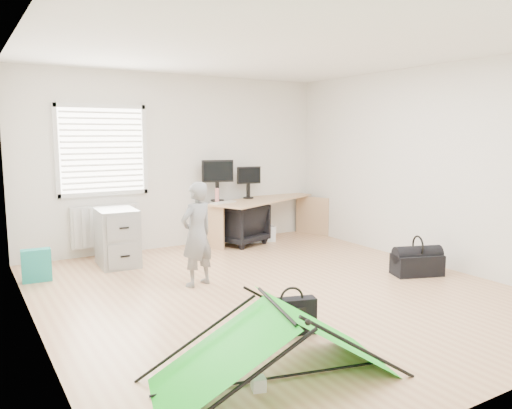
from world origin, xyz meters
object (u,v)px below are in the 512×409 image
thermos (217,195)px  person (197,234)px  monitor_right (248,187)px  office_chair (240,224)px  filing_cabinet (117,237)px  laptop_bag (292,316)px  kite (276,343)px  monitor_left (217,186)px  desk (263,220)px  storage_crate (260,233)px  duffel_bag (417,265)px

thermos → person: (-1.12, -1.70, -0.21)m
monitor_right → office_chair: bearing=-135.9°
filing_cabinet → laptop_bag: bearing=-75.0°
kite → laptop_bag: kite is taller
monitor_left → kite: (-1.68, -4.26, -0.67)m
filing_cabinet → monitor_right: size_ratio=1.90×
desk → office_chair: (-0.48, -0.03, -0.02)m
kite → person: bearing=93.0°
monitor_right → kite: (-2.27, -4.29, -0.63)m
desk → storage_crate: desk is taller
monitor_left → person: (-1.21, -1.86, -0.34)m
monitor_right → laptop_bag: size_ratio=0.93×
duffel_bag → monitor_right: bearing=124.8°
filing_cabinet → office_chair: 2.10m
desk → thermos: (-0.88, -0.03, 0.47)m
monitor_left → laptop_bag: 3.87m
monitor_left → thermos: 0.22m
monitor_left → kite: bearing=-95.6°
filing_cabinet → laptop_bag: 3.26m
desk → storage_crate: size_ratio=4.63×
laptop_bag → kite: bearing=-115.9°
monitor_right → person: (-1.80, -1.89, -0.29)m
kite → duffel_bag: kite is taller
filing_cabinet → storage_crate: 2.52m
office_chair → duffel_bag: size_ratio=1.20×
desk → kite: desk is taller
office_chair → desk: bearing=165.6°
monitor_right → duffel_bag: (0.78, -2.93, -0.78)m
thermos → storage_crate: 1.08m
office_chair → duffel_bag: (1.05, -2.74, -0.20)m
desk → person: person is taller
filing_cabinet → laptop_bag: (0.66, -3.18, -0.22)m
monitor_left → duffel_bag: bearing=-48.8°
office_chair → person: person is taller
person → duffel_bag: 2.82m
storage_crate → monitor_right: bearing=132.9°
desk → thermos: 1.00m
duffel_bag → storage_crate: bearing=122.9°
thermos → person: size_ratio=0.18×
thermos → laptop_bag: (-1.01, -3.47, -0.66)m
laptop_bag → monitor_right: bearing=82.3°
filing_cabinet → person: 1.53m
monitor_right → office_chair: size_ratio=0.55×
monitor_right → duffel_bag: bearing=-66.0°
monitor_left → kite: 4.63m
monitor_left → office_chair: size_ratio=0.69×
monitor_right → thermos: bearing=-155.1°
desk → duffel_bag: bearing=-102.0°
filing_cabinet → monitor_left: size_ratio=1.54×
kite → filing_cabinet: bearing=105.3°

